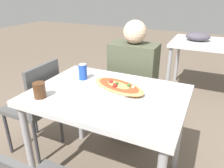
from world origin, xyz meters
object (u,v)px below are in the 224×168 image
at_px(chair_side_left, 36,103).
at_px(soda_can, 83,72).
at_px(chair_far_seated, 136,87).
at_px(drink_glass, 39,90).
at_px(pizza_main, 118,86).
at_px(person_seated, 133,73).
at_px(dining_table, 108,104).

xyz_separation_m(chair_side_left, soda_can, (0.44, 0.11, 0.33)).
xyz_separation_m(chair_far_seated, drink_glass, (-0.34, -0.97, 0.32)).
bearing_deg(soda_can, pizza_main, -8.93).
bearing_deg(soda_can, person_seated, 61.80).
bearing_deg(soda_can, chair_side_left, -166.45).
xyz_separation_m(person_seated, pizza_main, (0.08, -0.52, 0.08)).
bearing_deg(dining_table, pizza_main, 63.83).
height_order(dining_table, chair_side_left, chair_side_left).
bearing_deg(drink_glass, pizza_main, 39.08).
xyz_separation_m(pizza_main, drink_glass, (-0.42, -0.34, 0.03)).
bearing_deg(chair_far_seated, person_seated, 90.00).
distance_m(chair_side_left, person_seated, 0.92).
height_order(chair_far_seated, soda_can, soda_can).
bearing_deg(pizza_main, drink_glass, -140.92).
relative_size(dining_table, chair_side_left, 1.21).
distance_m(chair_far_seated, soda_can, 0.71).
height_order(pizza_main, soda_can, soda_can).
xyz_separation_m(person_seated, drink_glass, (-0.34, -0.86, 0.12)).
relative_size(person_seated, soda_can, 9.54).
relative_size(person_seated, drink_glass, 11.39).
bearing_deg(chair_side_left, drink_glass, -129.31).
relative_size(chair_far_seated, pizza_main, 1.86).
xyz_separation_m(chair_side_left, person_seated, (0.69, 0.57, 0.20)).
bearing_deg(drink_glass, soda_can, 77.18).
relative_size(person_seated, pizza_main, 2.51).
bearing_deg(person_seated, soda_can, 61.80).
bearing_deg(soda_can, chair_far_seated, 66.55).
bearing_deg(chair_far_seated, dining_table, 92.79).
height_order(dining_table, drink_glass, drink_glass).
relative_size(chair_far_seated, chair_side_left, 1.00).
height_order(chair_far_seated, chair_side_left, same).
xyz_separation_m(chair_side_left, drink_glass, (0.35, -0.29, 0.32)).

